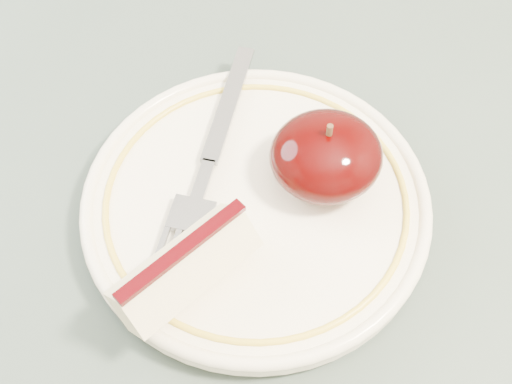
{
  "coord_description": "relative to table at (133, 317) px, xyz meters",
  "views": [
    {
      "loc": [
        0.06,
        -0.22,
        1.15
      ],
      "look_at": [
        0.1,
        0.02,
        0.78
      ],
      "focal_mm": 50.0,
      "sensor_mm": 36.0,
      "label": 1
    }
  ],
  "objects": [
    {
      "name": "table",
      "position": [
        0.0,
        0.0,
        0.0
      ],
      "size": [
        0.9,
        0.9,
        0.75
      ],
      "color": "brown",
      "rests_on": "ground"
    },
    {
      "name": "plate",
      "position": [
        0.1,
        0.02,
        0.1
      ],
      "size": [
        0.23,
        0.23,
        0.02
      ],
      "color": "white",
      "rests_on": "table"
    },
    {
      "name": "apple_half",
      "position": [
        0.14,
        0.03,
        0.13
      ],
      "size": [
        0.07,
        0.07,
        0.05
      ],
      "color": "black",
      "rests_on": "plate"
    },
    {
      "name": "apple_wedge",
      "position": [
        0.05,
        -0.03,
        0.13
      ],
      "size": [
        0.1,
        0.08,
        0.04
      ],
      "rotation": [
        0.0,
        0.0,
        0.59
      ],
      "color": "beige",
      "rests_on": "plate"
    },
    {
      "name": "fork",
      "position": [
        0.07,
        0.05,
        0.11
      ],
      "size": [
        0.09,
        0.19,
        0.0
      ],
      "rotation": [
        0.0,
        0.0,
        1.18
      ],
      "color": "gray",
      "rests_on": "plate"
    }
  ]
}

